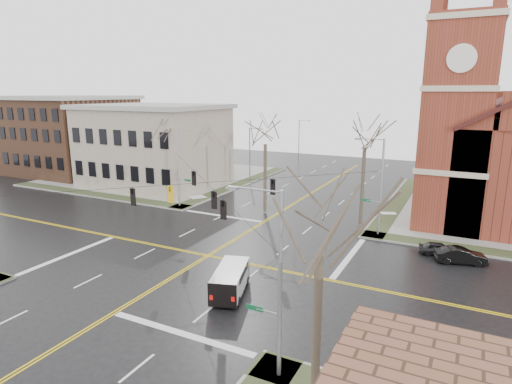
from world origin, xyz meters
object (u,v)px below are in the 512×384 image
at_px(tree_nw_near, 265,140).
at_px(parked_car_a, 439,249).
at_px(signal_pole_se, 277,280).
at_px(parked_car_b, 461,256).
at_px(signal_pole_ne, 379,184).
at_px(streetlight_north_a, 251,152).
at_px(tree_se, 320,243).
at_px(cargo_van, 231,278).
at_px(streetlight_north_b, 300,139).
at_px(signal_pole_nw, 179,165).
at_px(tree_ne, 365,143).
at_px(tree_nw_far, 169,135).

bearing_deg(tree_nw_near, parked_car_a, -14.81).
relative_size(signal_pole_se, parked_car_b, 2.33).
relative_size(signal_pole_ne, streetlight_north_a, 1.12).
bearing_deg(signal_pole_se, tree_se, -35.25).
bearing_deg(cargo_van, streetlight_north_b, 88.75).
bearing_deg(cargo_van, parked_car_b, 25.04).
bearing_deg(parked_car_a, signal_pole_ne, 52.64).
relative_size(signal_pole_nw, streetlight_north_a, 1.12).
xyz_separation_m(cargo_van, parked_car_a, (11.91, 13.74, -0.52)).
relative_size(tree_nw_near, tree_ne, 0.98).
bearing_deg(signal_pole_ne, signal_pole_nw, 180.00).
bearing_deg(tree_ne, signal_pole_nw, -172.79).
xyz_separation_m(streetlight_north_a, parked_car_a, (27.62, -19.17, -3.93)).
distance_m(signal_pole_nw, tree_nw_near, 10.69).
height_order(streetlight_north_a, tree_nw_far, tree_nw_far).
xyz_separation_m(signal_pole_se, tree_ne, (-2.11, 25.60, 3.43)).
bearing_deg(tree_nw_near, signal_pole_nw, -167.63).
relative_size(parked_car_a, tree_nw_far, 0.28).
bearing_deg(signal_pole_ne, tree_se, -84.13).
distance_m(tree_nw_near, tree_se, 31.00).
bearing_deg(signal_pole_se, streetlight_north_a, 119.09).
xyz_separation_m(signal_pole_se, streetlight_north_b, (-21.97, 59.50, -0.48)).
xyz_separation_m(signal_pole_se, cargo_van, (-6.27, 6.60, -3.89)).
xyz_separation_m(signal_pole_nw, tree_se, (25.19, -24.80, 2.79)).
xyz_separation_m(streetlight_north_a, tree_nw_near, (9.28, -14.32, 3.73)).
xyz_separation_m(parked_car_a, tree_se, (-3.09, -22.14, 7.20)).
bearing_deg(tree_se, tree_ne, 99.65).
bearing_deg(tree_ne, tree_nw_far, -178.88).
xyz_separation_m(streetlight_north_b, tree_nw_far, (-3.63, -34.36, 3.68)).
distance_m(signal_pole_nw, tree_ne, 20.98).
xyz_separation_m(tree_nw_far, tree_nw_near, (12.91, 0.04, 0.06)).
bearing_deg(signal_pole_se, tree_nw_near, 116.75).
distance_m(parked_car_b, tree_nw_near, 22.24).
bearing_deg(signal_pole_nw, signal_pole_se, -45.45).
bearing_deg(tree_nw_far, tree_ne, 1.12).
height_order(streetlight_north_b, parked_car_b, streetlight_north_b).
bearing_deg(signal_pole_nw, tree_ne, 7.21).
bearing_deg(streetlight_north_a, tree_se, -59.30).
bearing_deg(parked_car_a, tree_nw_near, 63.11).
bearing_deg(signal_pole_ne, cargo_van, -110.92).
bearing_deg(tree_nw_far, signal_pole_se, -44.48).
distance_m(parked_car_a, tree_nw_far, 32.51).
relative_size(tree_nw_far, tree_ne, 0.97).
relative_size(signal_pole_nw, parked_car_a, 2.84).
bearing_deg(tree_ne, streetlight_north_b, 120.37).
xyz_separation_m(signal_pole_ne, parked_car_a, (5.64, -2.67, -4.41)).
distance_m(signal_pole_nw, tree_se, 35.46).
xyz_separation_m(signal_pole_nw, streetlight_north_b, (0.67, 36.50, -0.48)).
relative_size(signal_pole_nw, cargo_van, 1.78).
height_order(streetlight_north_b, tree_se, tree_se).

